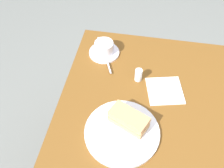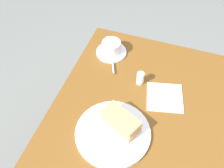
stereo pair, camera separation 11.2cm
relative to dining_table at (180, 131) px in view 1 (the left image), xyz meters
name	(u,v)px [view 1 (the left image)]	position (x,y,z in m)	size (l,w,h in m)	color
dining_table	(180,131)	(0.00, 0.00, 0.00)	(1.07, 0.89, 0.77)	brown
sandwich_plate	(122,132)	(-0.25, -0.13, 0.15)	(0.29, 0.29, 0.01)	white
sandwich_front	(129,119)	(-0.23, -0.09, 0.18)	(0.16, 0.13, 0.06)	tan
coffee_saucer	(104,53)	(-0.40, 0.29, 0.14)	(0.15, 0.15, 0.01)	white
coffee_cup	(104,47)	(-0.40, 0.29, 0.18)	(0.09, 0.10, 0.06)	white
spoon	(108,63)	(-0.37, 0.21, 0.15)	(0.05, 0.10, 0.01)	silver
napkin	(165,91)	(-0.10, 0.10, 0.14)	(0.15, 0.15, 0.00)	white
salt_shaker	(138,75)	(-0.22, 0.15, 0.17)	(0.03, 0.03, 0.06)	silver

